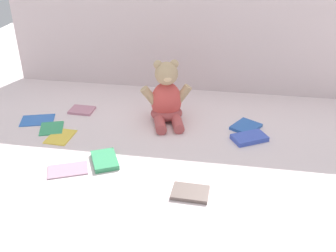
% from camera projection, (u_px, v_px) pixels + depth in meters
% --- Properties ---
extents(ground_plane, '(3.20, 3.20, 0.00)m').
position_uv_depth(ground_plane, '(177.00, 136.00, 1.55)').
color(ground_plane, silver).
extents(backdrop_drape, '(1.82, 0.03, 0.77)m').
position_uv_depth(backdrop_drape, '(193.00, 11.00, 1.79)').
color(backdrop_drape, silver).
rests_on(backdrop_drape, ground_plane).
extents(teddy_bear, '(0.22, 0.22, 0.27)m').
position_uv_depth(teddy_bear, '(167.00, 99.00, 1.63)').
color(teddy_bear, '#D84C47').
rests_on(teddy_bear, ground_plane).
extents(book_case_0, '(0.16, 0.13, 0.01)m').
position_uv_depth(book_case_0, '(68.00, 169.00, 1.34)').
color(book_case_0, '#A68195').
rests_on(book_case_0, ground_plane).
extents(book_case_1, '(0.14, 0.15, 0.01)m').
position_uv_depth(book_case_1, '(246.00, 127.00, 1.61)').
color(book_case_1, '#2B5CB0').
rests_on(book_case_1, ground_plane).
extents(book_case_2, '(0.10, 0.13, 0.01)m').
position_uv_depth(book_case_2, '(60.00, 136.00, 1.54)').
color(book_case_2, yellow).
rests_on(book_case_2, ground_plane).
extents(book_case_3, '(0.13, 0.15, 0.02)m').
position_uv_depth(book_case_3, '(105.00, 160.00, 1.39)').
color(book_case_3, '#328A57').
rests_on(book_case_3, ground_plane).
extents(book_case_4, '(0.11, 0.09, 0.01)m').
position_uv_depth(book_case_4, '(82.00, 110.00, 1.75)').
color(book_case_4, '#BB788D').
rests_on(book_case_4, ground_plane).
extents(book_case_5, '(0.12, 0.09, 0.01)m').
position_uv_depth(book_case_5, '(190.00, 193.00, 1.23)').
color(book_case_5, '#64554E').
rests_on(book_case_5, ground_plane).
extents(book_case_6, '(0.12, 0.13, 0.01)m').
position_uv_depth(book_case_6, '(52.00, 128.00, 1.60)').
color(book_case_6, '#349861').
rests_on(book_case_6, ground_plane).
extents(book_case_7, '(0.16, 0.14, 0.01)m').
position_uv_depth(book_case_7, '(38.00, 120.00, 1.67)').
color(book_case_7, blue).
rests_on(book_case_7, ground_plane).
extents(book_case_8, '(0.15, 0.13, 0.02)m').
position_uv_depth(book_case_8, '(249.00, 138.00, 1.52)').
color(book_case_8, '#3C55C1').
rests_on(book_case_8, ground_plane).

